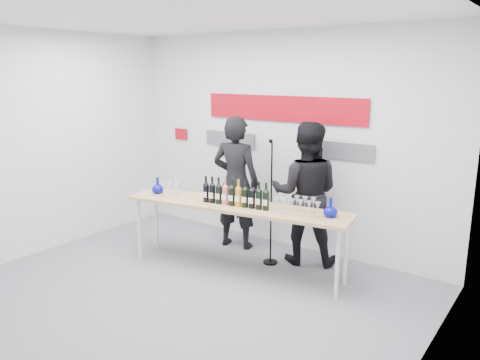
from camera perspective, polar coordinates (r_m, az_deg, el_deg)
The scene contains 12 objects.
ground at distance 5.49m, azimuth -6.34°, elevation -13.44°, with size 5.00×5.00×0.00m, color slate.
back_wall at distance 6.59m, azimuth 5.14°, elevation 4.78°, with size 5.00×0.04×3.00m, color silver.
signage at distance 6.56m, azimuth 4.64°, elevation 7.45°, with size 3.38×0.02×0.79m.
tasting_table at distance 5.74m, azimuth -0.59°, elevation -3.62°, with size 2.93×1.05×0.86m.
wine_bottles at distance 5.62m, azimuth -0.60°, elevation -1.54°, with size 0.88×0.22×0.33m.
decanter_left at distance 6.32m, azimuth -10.01°, elevation -0.63°, with size 0.16×0.16×0.21m, color #070B8F, non-canonical shape.
decanter_right at distance 5.31m, azimuth 10.98°, elevation -3.31°, with size 0.16×0.16×0.21m, color #070B8F, non-canonical shape.
glasses_left at distance 6.15m, azimuth -8.40°, elevation -1.11°, with size 0.29×0.24×0.18m.
glasses_right at distance 5.39m, azimuth 6.89°, elevation -3.09°, with size 0.58×0.29×0.18m.
presenter_left at distance 6.52m, azimuth -0.50°, elevation -0.31°, with size 0.68×0.45×1.87m, color black.
presenter_right at distance 6.06m, azimuth 7.98°, elevation -1.63°, with size 0.90×0.70×1.84m, color black.
mic_stand at distance 6.05m, azimuth 3.76°, elevation -5.70°, with size 0.19×0.19×1.64m.
Camera 1 is at (3.36, -3.60, 2.45)m, focal length 35.00 mm.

